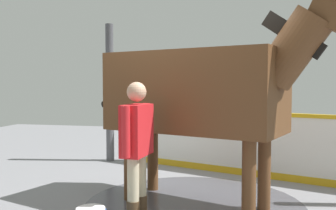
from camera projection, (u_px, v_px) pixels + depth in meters
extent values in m
cube|color=gray|center=(183.00, 199.00, 5.23)|extent=(16.00, 16.00, 0.02)
cylinder|color=#4C4C54|center=(194.00, 204.00, 4.97)|extent=(2.88, 2.88, 0.00)
cube|color=white|center=(244.00, 145.00, 6.50)|extent=(1.69, 4.68, 1.05)
cube|color=gold|center=(244.00, 113.00, 6.47)|extent=(1.71, 4.69, 0.06)
cube|color=gold|center=(244.00, 172.00, 6.53)|extent=(1.69, 4.69, 0.12)
cylinder|color=#4C4C51|center=(110.00, 93.00, 7.70)|extent=(0.16, 0.16, 2.79)
cube|color=brown|center=(194.00, 92.00, 4.89)|extent=(1.70, 2.43, 1.02)
cylinder|color=brown|center=(264.00, 171.00, 4.74)|extent=(0.16, 0.16, 0.97)
cylinder|color=brown|center=(249.00, 181.00, 4.26)|extent=(0.16, 0.16, 0.97)
cylinder|color=brown|center=(153.00, 157.00, 5.62)|extent=(0.16, 0.16, 0.97)
cylinder|color=brown|center=(130.00, 164.00, 5.15)|extent=(0.16, 0.16, 0.97)
cylinder|color=brown|center=(293.00, 49.00, 4.21)|extent=(0.71, 0.96, 0.94)
cube|color=black|center=(293.00, 35.00, 4.20)|extent=(0.29, 0.70, 0.58)
cylinder|color=black|center=(121.00, 97.00, 5.53)|extent=(0.34, 0.70, 0.35)
cylinder|color=#C6B793|center=(133.00, 179.00, 4.07)|extent=(0.13, 0.13, 0.48)
cylinder|color=#47331E|center=(141.00, 209.00, 4.29)|extent=(0.15, 0.15, 0.32)
cylinder|color=#C6B793|center=(141.00, 175.00, 4.26)|extent=(0.13, 0.13, 0.48)
cube|color=red|center=(137.00, 130.00, 4.14)|extent=(0.48, 0.27, 0.56)
cylinder|color=red|center=(126.00, 132.00, 3.87)|extent=(0.09, 0.09, 0.53)
cylinder|color=red|center=(146.00, 126.00, 4.40)|extent=(0.09, 0.09, 0.53)
sphere|color=tan|center=(137.00, 92.00, 4.11)|extent=(0.21, 0.21, 0.21)
cylinder|color=white|center=(91.00, 209.00, 3.86)|extent=(0.30, 0.30, 0.03)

